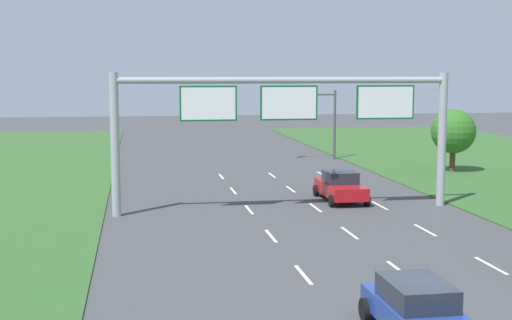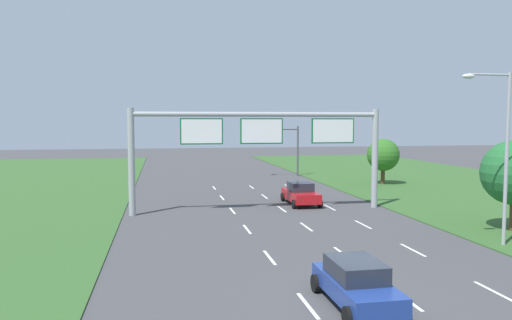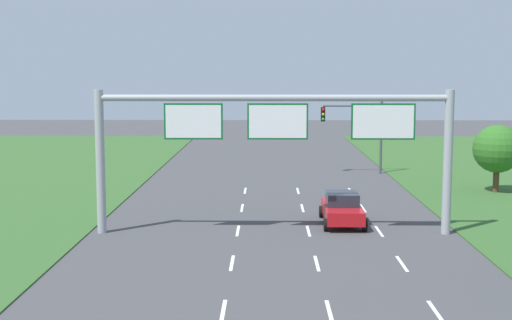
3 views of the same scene
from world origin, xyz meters
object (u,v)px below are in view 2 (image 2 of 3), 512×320
Objects in this scene: car_near_red at (356,283)px; traffic_light_mast at (281,142)px; car_lead_silver at (301,193)px; street_lamp at (500,143)px; roadside_tree_far at (383,155)px; sign_gantry at (262,139)px.

car_near_red is 39.30m from traffic_light_mast.
car_lead_silver is 15.66m from street_lamp.
street_lamp is at bearing -65.98° from car_lead_silver.
car_lead_silver reaches higher than car_near_red.
traffic_light_mast is at bearing 132.27° from roadside_tree_far.
street_lamp is 24.14m from roadside_tree_far.
sign_gantry is at bearing -107.04° from traffic_light_mast.
sign_gantry is at bearing 129.15° from street_lamp.
sign_gantry is 21.75m from traffic_light_mast.
street_lamp is (9.83, 6.23, 4.29)m from car_near_red.
sign_gantry is 2.03× the size of street_lamp.
car_lead_silver is 14.85m from roadside_tree_far.
car_near_red is 0.50× the size of street_lamp.
car_lead_silver is at bearing 113.72° from street_lamp.
street_lamp is at bearing -101.92° from roadside_tree_far.
roadside_tree_far reaches higher than car_near_red.
sign_gantry reaches higher than traffic_light_mast.
car_near_red is 33.29m from roadside_tree_far.
traffic_light_mast reaches higher than car_lead_silver.
sign_gantry is at bearing 88.59° from car_near_red.
street_lamp is at bearing -50.85° from sign_gantry.
sign_gantry is (0.39, 17.83, 4.15)m from car_near_red.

